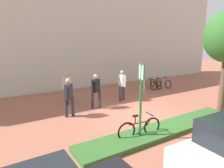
{
  "coord_description": "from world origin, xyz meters",
  "views": [
    {
      "loc": [
        -5.44,
        -6.39,
        3.24
      ],
      "look_at": [
        -0.39,
        1.8,
        1.21
      ],
      "focal_mm": 31.79,
      "sensor_mm": 36.0,
      "label": 1
    }
  ],
  "objects_px": {
    "person_suited_dark": "(96,89)",
    "person_casual_tan": "(66,86)",
    "person_suited_navy": "(69,95)",
    "bollard_steel": "(144,87)",
    "bike_rack_cluster": "(156,83)",
    "bike_at_sign": "(140,128)",
    "person_shirt_blue": "(122,84)",
    "parking_sign_post": "(141,91)"
  },
  "relations": [
    {
      "from": "person_suited_dark",
      "to": "person_suited_navy",
      "type": "relative_size",
      "value": 1.0
    },
    {
      "from": "bike_at_sign",
      "to": "bike_rack_cluster",
      "type": "distance_m",
      "value": 7.92
    },
    {
      "from": "person_suited_navy",
      "to": "person_casual_tan",
      "type": "relative_size",
      "value": 1.0
    },
    {
      "from": "bollard_steel",
      "to": "bike_at_sign",
      "type": "bearing_deg",
      "value": -131.99
    },
    {
      "from": "person_suited_dark",
      "to": "bike_rack_cluster",
      "type": "bearing_deg",
      "value": 16.89
    },
    {
      "from": "bike_rack_cluster",
      "to": "person_suited_navy",
      "type": "relative_size",
      "value": 1.23
    },
    {
      "from": "person_suited_dark",
      "to": "person_casual_tan",
      "type": "distance_m",
      "value": 1.75
    },
    {
      "from": "person_suited_navy",
      "to": "person_suited_dark",
      "type": "bearing_deg",
      "value": 14.22
    },
    {
      "from": "bike_rack_cluster",
      "to": "person_suited_navy",
      "type": "height_order",
      "value": "person_suited_navy"
    },
    {
      "from": "parking_sign_post",
      "to": "person_suited_navy",
      "type": "height_order",
      "value": "parking_sign_post"
    },
    {
      "from": "person_suited_navy",
      "to": "person_casual_tan",
      "type": "distance_m",
      "value": 1.88
    },
    {
      "from": "parking_sign_post",
      "to": "person_shirt_blue",
      "type": "bearing_deg",
      "value": 62.95
    },
    {
      "from": "bike_rack_cluster",
      "to": "person_suited_dark",
      "type": "xyz_separation_m",
      "value": [
        -5.7,
        -1.73,
        0.63
      ]
    },
    {
      "from": "bike_at_sign",
      "to": "bollard_steel",
      "type": "height_order",
      "value": "bollard_steel"
    },
    {
      "from": "parking_sign_post",
      "to": "person_suited_navy",
      "type": "distance_m",
      "value": 3.61
    },
    {
      "from": "bollard_steel",
      "to": "person_suited_dark",
      "type": "distance_m",
      "value": 4.08
    },
    {
      "from": "bike_at_sign",
      "to": "bike_rack_cluster",
      "type": "bearing_deg",
      "value": 42.21
    },
    {
      "from": "bike_rack_cluster",
      "to": "person_casual_tan",
      "type": "bearing_deg",
      "value": -177.39
    },
    {
      "from": "parking_sign_post",
      "to": "person_suited_dark",
      "type": "xyz_separation_m",
      "value": [
        0.24,
        3.69,
        -0.7
      ]
    },
    {
      "from": "bike_at_sign",
      "to": "person_suited_dark",
      "type": "height_order",
      "value": "person_suited_dark"
    },
    {
      "from": "bollard_steel",
      "to": "person_suited_navy",
      "type": "distance_m",
      "value": 5.64
    },
    {
      "from": "bike_rack_cluster",
      "to": "person_casual_tan",
      "type": "distance_m",
      "value": 6.75
    },
    {
      "from": "bollard_steel",
      "to": "parking_sign_post",
      "type": "bearing_deg",
      "value": -131.91
    },
    {
      "from": "bike_at_sign",
      "to": "person_shirt_blue",
      "type": "xyz_separation_m",
      "value": [
        2.03,
        4.02,
        0.63
      ]
    },
    {
      "from": "person_casual_tan",
      "to": "person_suited_navy",
      "type": "bearing_deg",
      "value": -105.74
    },
    {
      "from": "bollard_steel",
      "to": "person_casual_tan",
      "type": "xyz_separation_m",
      "value": [
        -4.94,
        0.47,
        0.53
      ]
    },
    {
      "from": "person_suited_navy",
      "to": "bollard_steel",
      "type": "bearing_deg",
      "value": 13.86
    },
    {
      "from": "person_suited_dark",
      "to": "person_casual_tan",
      "type": "xyz_separation_m",
      "value": [
        -1.01,
        1.42,
        0.0
      ]
    },
    {
      "from": "bike_rack_cluster",
      "to": "parking_sign_post",
      "type": "bearing_deg",
      "value": -137.64
    },
    {
      "from": "bike_at_sign",
      "to": "person_suited_dark",
      "type": "distance_m",
      "value": 3.65
    },
    {
      "from": "bollard_steel",
      "to": "person_suited_navy",
      "type": "relative_size",
      "value": 0.52
    },
    {
      "from": "bike_rack_cluster",
      "to": "bollard_steel",
      "type": "bearing_deg",
      "value": -156.46
    },
    {
      "from": "bike_rack_cluster",
      "to": "person_suited_dark",
      "type": "bearing_deg",
      "value": -163.11
    },
    {
      "from": "bollard_steel",
      "to": "person_casual_tan",
      "type": "height_order",
      "value": "person_casual_tan"
    },
    {
      "from": "person_shirt_blue",
      "to": "person_casual_tan",
      "type": "xyz_separation_m",
      "value": [
        -2.87,
        0.99,
        0.0
      ]
    },
    {
      "from": "bike_at_sign",
      "to": "person_suited_navy",
      "type": "bearing_deg",
      "value": 112.9
    },
    {
      "from": "bike_rack_cluster",
      "to": "person_suited_navy",
      "type": "bearing_deg",
      "value": -163.67
    },
    {
      "from": "person_suited_dark",
      "to": "person_casual_tan",
      "type": "relative_size",
      "value": 1.0
    },
    {
      "from": "bike_at_sign",
      "to": "bollard_steel",
      "type": "xyz_separation_m",
      "value": [
        4.09,
        4.55,
        0.1
      ]
    },
    {
      "from": "person_suited_navy",
      "to": "bike_rack_cluster",
      "type": "bearing_deg",
      "value": 16.33
    },
    {
      "from": "bike_at_sign",
      "to": "person_suited_navy",
      "type": "xyz_separation_m",
      "value": [
        -1.35,
        3.2,
        0.63
      ]
    },
    {
      "from": "person_shirt_blue",
      "to": "person_suited_navy",
      "type": "height_order",
      "value": "same"
    }
  ]
}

